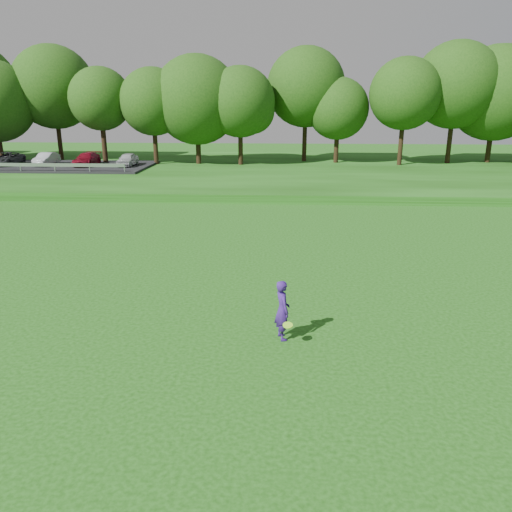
{
  "coord_description": "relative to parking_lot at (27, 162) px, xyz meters",
  "views": [
    {
      "loc": [
        1.08,
        -14.64,
        6.74
      ],
      "look_at": [
        0.08,
        2.81,
        1.3
      ],
      "focal_mm": 35.0,
      "sensor_mm": 36.0,
      "label": 1
    }
  ],
  "objects": [
    {
      "name": "ground",
      "position": [
        23.91,
        -32.82,
        -1.06
      ],
      "size": [
        140.0,
        140.0,
        0.0
      ],
      "primitive_type": "plane",
      "color": "#19460D",
      "rests_on": "ground"
    },
    {
      "name": "parking_lot",
      "position": [
        0.0,
        0.0,
        0.0
      ],
      "size": [
        24.0,
        9.0,
        1.38
      ],
      "color": "black",
      "rests_on": "berm"
    },
    {
      "name": "treeline",
      "position": [
        23.91,
        5.18,
        7.04
      ],
      "size": [
        104.0,
        7.0,
        15.0
      ],
      "primitive_type": null,
      "color": "#1A420F",
      "rests_on": "berm"
    },
    {
      "name": "berm",
      "position": [
        23.91,
        1.18,
        -0.76
      ],
      "size": [
        130.0,
        30.0,
        0.6
      ],
      "primitive_type": "cube",
      "color": "#19460D",
      "rests_on": "ground"
    },
    {
      "name": "woman",
      "position": [
        25.0,
        -34.02,
        -0.15
      ],
      "size": [
        0.62,
        1.04,
        1.82
      ],
      "color": "#3A1A79",
      "rests_on": "ground"
    },
    {
      "name": "walking_path",
      "position": [
        23.91,
        -12.82,
        -1.04
      ],
      "size": [
        130.0,
        1.6,
        0.04
      ],
      "primitive_type": "cube",
      "color": "gray",
      "rests_on": "ground"
    }
  ]
}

